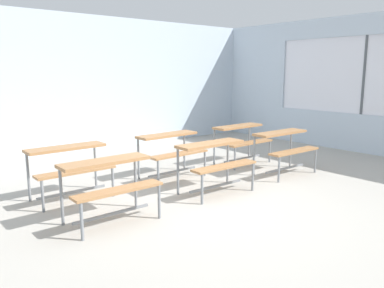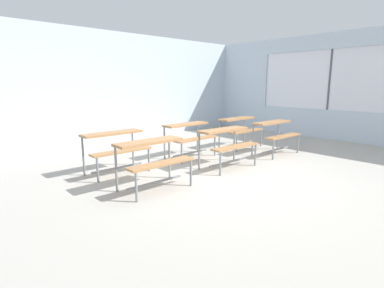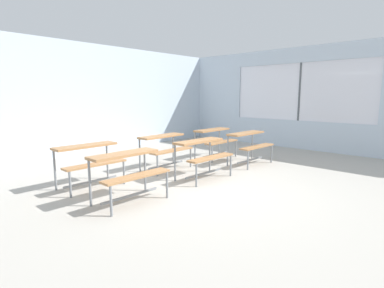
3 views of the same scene
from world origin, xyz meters
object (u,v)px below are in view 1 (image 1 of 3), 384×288
object	(u,v)px
desk_bench_r1c1	(171,145)
desk_bench_r1c2	(242,135)
desk_bench_r0c2	(285,142)
desk_bench_r0c0	(110,176)
desk_bench_r0c1	(215,155)
desk_bench_r1c0	(70,160)

from	to	relation	value
desk_bench_r1c1	desk_bench_r1c2	bearing A→B (deg)	-3.63
desk_bench_r0c2	desk_bench_r0c0	bearing A→B (deg)	-177.86
desk_bench_r0c0	desk_bench_r0c1	bearing A→B (deg)	1.52
desk_bench_r1c1	desk_bench_r1c2	distance (m)	1.67
desk_bench_r0c2	desk_bench_r1c1	size ratio (longest dim) A/B	1.00
desk_bench_r1c2	desk_bench_r0c2	bearing A→B (deg)	-90.62
desk_bench_r0c2	desk_bench_r1c0	size ratio (longest dim) A/B	1.01
desk_bench_r0c2	desk_bench_r1c2	distance (m)	1.03
desk_bench_r1c1	desk_bench_r1c0	bearing A→B (deg)	178.17
desk_bench_r0c1	desk_bench_r1c0	xyz separation A→B (m)	(-1.78, 1.09, 0.00)
desk_bench_r1c0	desk_bench_r0c1	bearing A→B (deg)	-31.41
desk_bench_r0c1	desk_bench_r1c1	xyz separation A→B (m)	(-0.00, 1.08, 0.00)
desk_bench_r0c1	desk_bench_r0c2	xyz separation A→B (m)	(1.66, -0.00, 0.00)
desk_bench_r0c0	desk_bench_r1c1	xyz separation A→B (m)	(1.74, 1.12, 0.00)
desk_bench_r1c0	desk_bench_r1c1	bearing A→B (deg)	-0.09
desk_bench_r0c0	desk_bench_r1c0	bearing A→B (deg)	91.70
desk_bench_r0c1	desk_bench_r1c0	size ratio (longest dim) A/B	1.01
desk_bench_r1c2	desk_bench_r0c1	bearing A→B (deg)	-148.88
desk_bench_r0c2	desk_bench_r1c2	size ratio (longest dim) A/B	1.01
desk_bench_r1c2	desk_bench_r1c1	bearing A→B (deg)	177.57
desk_bench_r1c0	desk_bench_r1c1	distance (m)	1.77
desk_bench_r0c0	desk_bench_r1c1	distance (m)	2.07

